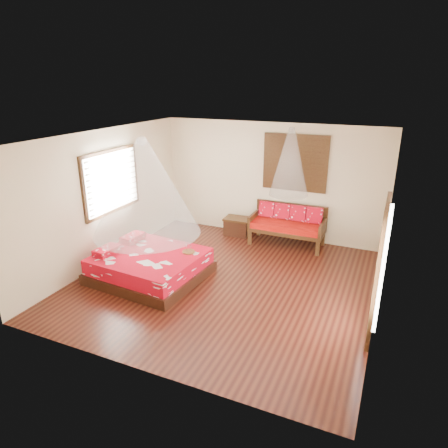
{
  "coord_description": "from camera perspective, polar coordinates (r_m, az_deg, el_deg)",
  "views": [
    {
      "loc": [
        2.77,
        -6.35,
        3.75
      ],
      "look_at": [
        -0.09,
        0.14,
        1.15
      ],
      "focal_mm": 32.0,
      "sensor_mm": 36.0,
      "label": 1
    }
  ],
  "objects": [
    {
      "name": "mosquito_net_daybed",
      "position": [
        9.04,
        9.42,
        8.7
      ],
      "size": [
        0.88,
        0.88,
        1.5
      ],
      "primitive_type": "cone",
      "color": "white",
      "rests_on": "ceiling"
    },
    {
      "name": "mosquito_net_main",
      "position": [
        7.54,
        -11.26,
        5.15
      ],
      "size": [
        2.03,
        2.03,
        1.8
      ],
      "primitive_type": "cone",
      "color": "white",
      "rests_on": "ceiling"
    },
    {
      "name": "shutter_panel",
      "position": [
        9.51,
        10.12,
        8.6
      ],
      "size": [
        1.52,
        0.06,
        1.32
      ],
      "color": "black",
      "rests_on": "wall_back"
    },
    {
      "name": "glazed_door",
      "position": [
        6.34,
        21.14,
        -6.33
      ],
      "size": [
        0.08,
        1.02,
        2.16
      ],
      "color": "black",
      "rests_on": "floor"
    },
    {
      "name": "storage_chest",
      "position": [
        10.11,
        1.92,
        -0.29
      ],
      "size": [
        0.66,
        0.5,
        0.45
      ],
      "rotation": [
        0.0,
        0.0,
        0.04
      ],
      "color": "black",
      "rests_on": "floor"
    },
    {
      "name": "bed",
      "position": [
        8.1,
        -10.59,
        -5.83
      ],
      "size": [
        2.15,
        1.98,
        0.63
      ],
      "rotation": [
        0.0,
        0.0,
        -0.08
      ],
      "color": "black",
      "rests_on": "floor"
    },
    {
      "name": "daybed",
      "position": [
        9.56,
        9.12,
        0.12
      ],
      "size": [
        1.73,
        0.77,
        0.94
      ],
      "color": "black",
      "rests_on": "floor"
    },
    {
      "name": "window_left",
      "position": [
        8.78,
        -15.73,
        5.87
      ],
      "size": [
        0.1,
        1.74,
        1.34
      ],
      "color": "black",
      "rests_on": "wall_left"
    },
    {
      "name": "room",
      "position": [
        7.31,
        0.23,
        1.39
      ],
      "size": [
        5.54,
        5.54,
        2.84
      ],
      "color": "black",
      "rests_on": "ground"
    },
    {
      "name": "wine_tray",
      "position": [
        7.93,
        -5.09,
        -3.71
      ],
      "size": [
        0.25,
        0.25,
        0.2
      ],
      "rotation": [
        0.0,
        0.0,
        0.39
      ],
      "color": "brown",
      "rests_on": "bed"
    }
  ]
}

